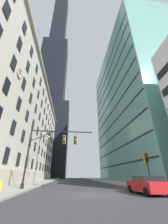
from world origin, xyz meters
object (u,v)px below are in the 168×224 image
at_px(traffic_light_near_right, 146,160).
at_px(fire_hydrant, 0,187).
at_px(traffic_signal_mast, 55,145).
at_px(parked_car, 147,185).
at_px(street_lamppost, 39,154).

distance_m(traffic_light_near_right, fire_hydrant, 14.73).
distance_m(traffic_signal_mast, fire_hydrant, 6.90).
distance_m(traffic_light_near_right, parked_car, 4.14).
bearing_deg(fire_hydrant, traffic_light_near_right, 7.82).
height_order(traffic_light_near_right, fire_hydrant, traffic_light_near_right).
bearing_deg(parked_car, street_lamppost, 128.77).
relative_size(street_lamppost, fire_hydrant, 10.54).
height_order(traffic_signal_mast, fire_hydrant, traffic_signal_mast).
xyz_separation_m(traffic_light_near_right, street_lamppost, (-14.84, 13.24, 2.31)).
bearing_deg(traffic_light_near_right, street_lamppost, 138.26).
relative_size(street_lamppost, parked_car, 2.12).
bearing_deg(traffic_signal_mast, parked_car, -28.23).
xyz_separation_m(traffic_signal_mast, traffic_light_near_right, (10.61, -1.85, -1.86)).
bearing_deg(traffic_signal_mast, fire_hydrant, -134.65).
bearing_deg(street_lamppost, fire_hydrant, -88.30).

